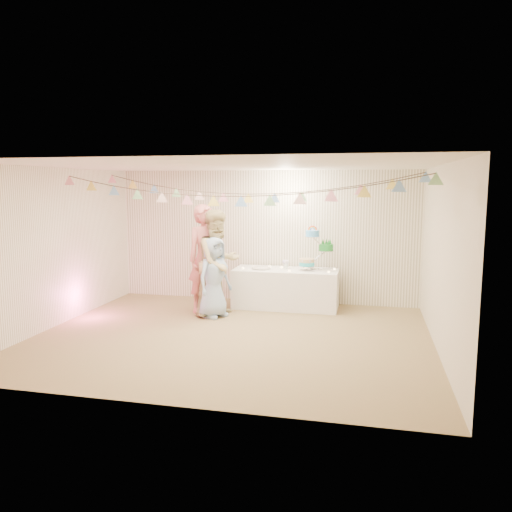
% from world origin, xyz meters
% --- Properties ---
extents(floor, '(6.00, 6.00, 0.00)m').
position_xyz_m(floor, '(0.00, 0.00, 0.00)').
color(floor, olive).
rests_on(floor, ground).
extents(ceiling, '(6.00, 6.00, 0.00)m').
position_xyz_m(ceiling, '(0.00, 0.00, 2.60)').
color(ceiling, silver).
rests_on(ceiling, ground).
extents(back_wall, '(6.00, 6.00, 0.00)m').
position_xyz_m(back_wall, '(0.00, 2.50, 1.30)').
color(back_wall, white).
rests_on(back_wall, ground).
extents(front_wall, '(6.00, 6.00, 0.00)m').
position_xyz_m(front_wall, '(0.00, -2.50, 1.30)').
color(front_wall, white).
rests_on(front_wall, ground).
extents(left_wall, '(5.00, 5.00, 0.00)m').
position_xyz_m(left_wall, '(-3.00, 0.00, 1.30)').
color(left_wall, white).
rests_on(left_wall, ground).
extents(right_wall, '(5.00, 5.00, 0.00)m').
position_xyz_m(right_wall, '(3.00, 0.00, 1.30)').
color(right_wall, white).
rests_on(right_wall, ground).
extents(table, '(1.96, 0.79, 0.74)m').
position_xyz_m(table, '(0.51, 2.01, 0.37)').
color(table, white).
rests_on(table, floor).
extents(cake_stand, '(0.69, 0.41, 0.77)m').
position_xyz_m(cake_stand, '(1.06, 2.06, 1.14)').
color(cake_stand, silver).
rests_on(cake_stand, table).
extents(cake_bottom, '(0.31, 0.31, 0.15)m').
position_xyz_m(cake_bottom, '(0.91, 2.00, 0.84)').
color(cake_bottom, '#2BBFCC').
rests_on(cake_bottom, cake_stand).
extents(cake_middle, '(0.27, 0.27, 0.22)m').
position_xyz_m(cake_middle, '(1.24, 2.15, 1.11)').
color(cake_middle, '#1B7E2B').
rests_on(cake_middle, cake_stand).
extents(cake_top_tier, '(0.25, 0.25, 0.19)m').
position_xyz_m(cake_top_tier, '(1.00, 2.03, 1.38)').
color(cake_top_tier, '#4FACF9').
rests_on(cake_top_tier, cake_stand).
extents(platter, '(0.35, 0.35, 0.02)m').
position_xyz_m(platter, '(0.04, 1.96, 0.76)').
color(platter, white).
rests_on(platter, table).
extents(posy, '(0.15, 0.15, 0.18)m').
position_xyz_m(posy, '(0.49, 2.06, 0.84)').
color(posy, white).
rests_on(posy, table).
extents(person_adult_a, '(0.83, 0.85, 1.97)m').
position_xyz_m(person_adult_a, '(-0.87, 1.37, 0.99)').
color(person_adult_a, '#C06664').
rests_on(person_adult_a, floor).
extents(person_adult_b, '(1.10, 1.16, 1.89)m').
position_xyz_m(person_adult_b, '(-0.58, 1.22, 0.94)').
color(person_adult_b, tan).
rests_on(person_adult_b, floor).
extents(person_child, '(0.72, 0.83, 1.42)m').
position_xyz_m(person_child, '(-0.62, 1.06, 0.71)').
color(person_child, '#92ADCE').
rests_on(person_child, floor).
extents(bunting_back, '(5.60, 1.10, 0.40)m').
position_xyz_m(bunting_back, '(0.00, 1.10, 2.35)').
color(bunting_back, pink).
rests_on(bunting_back, ceiling).
extents(bunting_front, '(5.60, 0.90, 0.36)m').
position_xyz_m(bunting_front, '(0.00, -0.20, 2.32)').
color(bunting_front, '#72A5E5').
rests_on(bunting_front, ceiling).
extents(tealight_0, '(0.04, 0.04, 0.03)m').
position_xyz_m(tealight_0, '(-0.29, 1.86, 0.75)').
color(tealight_0, '#FFD88C').
rests_on(tealight_0, table).
extents(tealight_1, '(0.04, 0.04, 0.03)m').
position_xyz_m(tealight_1, '(0.16, 2.19, 0.75)').
color(tealight_1, '#FFD88C').
rests_on(tealight_1, table).
extents(tealight_2, '(0.04, 0.04, 0.03)m').
position_xyz_m(tealight_2, '(0.61, 1.79, 0.75)').
color(tealight_2, '#FFD88C').
rests_on(tealight_2, table).
extents(tealight_3, '(0.04, 0.04, 0.03)m').
position_xyz_m(tealight_3, '(0.86, 2.23, 0.75)').
color(tealight_3, '#FFD88C').
rests_on(tealight_3, table).
extents(tealight_4, '(0.04, 0.04, 0.03)m').
position_xyz_m(tealight_4, '(1.33, 1.83, 0.75)').
color(tealight_4, '#FFD88C').
rests_on(tealight_4, table).
extents(tealight_5, '(0.04, 0.04, 0.03)m').
position_xyz_m(tealight_5, '(1.41, 2.16, 0.75)').
color(tealight_5, '#FFD88C').
rests_on(tealight_5, table).
extents(tealight_6, '(0.04, 0.04, 0.03)m').
position_xyz_m(tealight_6, '(0.40, 2.15, 0.75)').
color(tealight_6, '#FFD88C').
rests_on(tealight_6, table).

